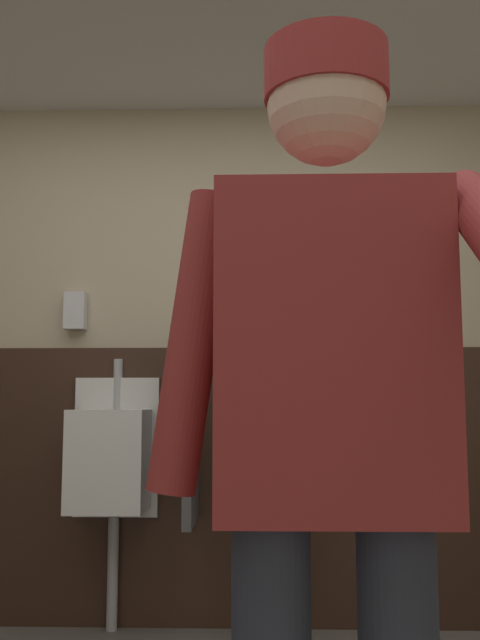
# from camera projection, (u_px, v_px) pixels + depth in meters

# --- Properties ---
(wall_back) EXTENTS (4.30, 0.12, 2.51)m
(wall_back) POSITION_uv_depth(u_px,v_px,m) (212.00, 357.00, 3.48)
(wall_back) COLOR beige
(wall_back) RESTS_ON ground_plane
(wainscot_band_back) EXTENTS (3.70, 0.03, 1.29)m
(wainscot_band_back) POSITION_uv_depth(u_px,v_px,m) (211.00, 484.00, 3.33)
(wainscot_band_back) COLOR #382319
(wainscot_band_back) RESTS_ON ground_plane
(urinal_left) EXTENTS (0.40, 0.34, 1.24)m
(urinal_left) POSITION_uv_depth(u_px,v_px,m) (111.00, 459.00, 3.22)
(urinal_left) COLOR white
(urinal_left) RESTS_ON ground_plane
(urinal_middle) EXTENTS (0.40, 0.34, 1.24)m
(urinal_middle) POSITION_uv_depth(u_px,v_px,m) (275.00, 459.00, 3.19)
(urinal_middle) COLOR white
(urinal_middle) RESTS_ON ground_plane
(privacy_divider_panel) EXTENTS (0.04, 0.40, 0.90)m
(privacy_divider_panel) POSITION_uv_depth(u_px,v_px,m) (192.00, 421.00, 3.16)
(privacy_divider_panel) COLOR #4C4C51
(person) EXTENTS (0.63, 0.60, 1.70)m
(person) POSITION_uv_depth(u_px,v_px,m) (332.00, 416.00, 1.26)
(person) COLOR #2D3342
(person) RESTS_ON ground_plane
(soap_dispenser) EXTENTS (0.10, 0.07, 0.18)m
(soap_dispenser) POSITION_uv_depth(u_px,v_px,m) (75.00, 311.00, 3.42)
(soap_dispenser) COLOR silver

